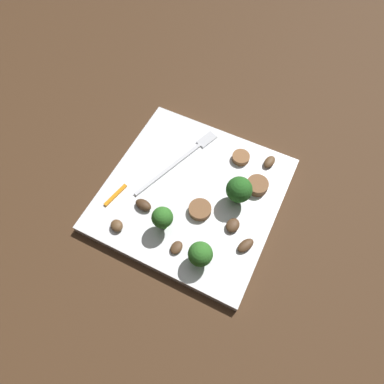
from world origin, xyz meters
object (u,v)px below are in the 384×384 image
(broccoli_floret_2, at_px, (239,190))
(fork, at_px, (183,158))
(sausage_slice_0, at_px, (241,157))
(sausage_slice_1, at_px, (257,185))
(sausage_slice_2, at_px, (200,210))
(mushroom_2, at_px, (176,248))
(mushroom_4, at_px, (233,225))
(mushroom_3, at_px, (143,205))
(pepper_strip_0, at_px, (116,195))
(plate, at_px, (192,194))
(mushroom_0, at_px, (269,162))
(broccoli_floret_1, at_px, (162,218))
(mushroom_1, at_px, (117,226))
(broccoli_floret_0, at_px, (200,254))
(mushroom_5, at_px, (246,245))

(broccoli_floret_2, bearing_deg, fork, 74.05)
(broccoli_floret_2, relative_size, sausage_slice_0, 1.83)
(sausage_slice_1, relative_size, sausage_slice_2, 0.99)
(mushroom_2, xyz_separation_m, mushroom_4, (0.07, -0.06, 0.00))
(mushroom_3, height_order, pepper_strip_0, mushroom_3)
(plate, height_order, mushroom_0, mushroom_0)
(broccoli_floret_1, xyz_separation_m, sausage_slice_2, (0.05, -0.04, -0.03))
(sausage_slice_0, bearing_deg, mushroom_2, 172.79)
(sausage_slice_1, bearing_deg, mushroom_1, 133.90)
(sausage_slice_0, relative_size, sausage_slice_1, 0.84)
(sausage_slice_2, relative_size, mushroom_2, 1.63)
(fork, height_order, broccoli_floret_0, broccoli_floret_0)
(sausage_slice_1, distance_m, mushroom_2, 0.17)
(sausage_slice_1, relative_size, mushroom_4, 1.43)
(broccoli_floret_1, distance_m, mushroom_0, 0.21)
(broccoli_floret_0, bearing_deg, plate, 32.10)
(plate, distance_m, pepper_strip_0, 0.12)
(sausage_slice_2, bearing_deg, pepper_strip_0, 104.58)
(broccoli_floret_1, relative_size, sausage_slice_0, 1.70)
(broccoli_floret_1, height_order, sausage_slice_2, broccoli_floret_1)
(mushroom_0, relative_size, pepper_strip_0, 0.55)
(sausage_slice_1, xyz_separation_m, mushroom_0, (0.05, -0.00, -0.00))
(broccoli_floret_0, bearing_deg, mushroom_0, -8.81)
(broccoli_floret_1, relative_size, sausage_slice_1, 1.42)
(broccoli_floret_0, distance_m, mushroom_0, 0.21)
(broccoli_floret_1, xyz_separation_m, mushroom_3, (0.02, 0.05, -0.03))
(fork, xyz_separation_m, pepper_strip_0, (-0.11, 0.06, -0.00))
(mushroom_0, distance_m, mushroom_3, 0.22)
(mushroom_5, xyz_separation_m, pepper_strip_0, (-0.01, 0.22, -0.00))
(sausage_slice_1, xyz_separation_m, pepper_strip_0, (-0.11, 0.20, -0.01))
(broccoli_floret_0, height_order, mushroom_3, broccoli_floret_0)
(broccoli_floret_0, xyz_separation_m, mushroom_5, (0.05, -0.05, -0.02))
(sausage_slice_0, relative_size, mushroom_3, 1.07)
(mushroom_4, bearing_deg, broccoli_floret_2, 14.76)
(broccoli_floret_2, bearing_deg, mushroom_1, 130.50)
(mushroom_5, bearing_deg, fork, 57.41)
(broccoli_floret_1, relative_size, mushroom_5, 1.74)
(mushroom_0, xyz_separation_m, mushroom_5, (-0.16, -0.02, -0.00))
(sausage_slice_1, relative_size, pepper_strip_0, 0.74)
(sausage_slice_1, bearing_deg, broccoli_floret_2, 150.03)
(pepper_strip_0, bearing_deg, broccoli_floret_2, -66.07)
(plate, bearing_deg, broccoli_floret_2, -75.18)
(mushroom_4, relative_size, pepper_strip_0, 0.52)
(sausage_slice_0, relative_size, mushroom_4, 1.20)
(plate, xyz_separation_m, broccoli_floret_1, (-0.07, 0.01, 0.04))
(mushroom_1, relative_size, mushroom_2, 0.95)
(fork, relative_size, pepper_strip_0, 3.62)
(broccoli_floret_2, distance_m, mushroom_5, 0.08)
(mushroom_4, distance_m, pepper_strip_0, 0.19)
(broccoli_floret_2, distance_m, mushroom_0, 0.10)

